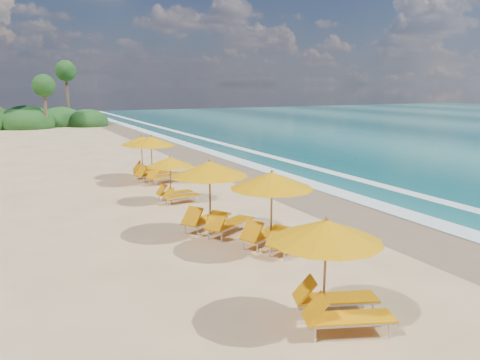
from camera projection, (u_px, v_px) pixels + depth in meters
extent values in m
plane|color=#D7B37E|center=(240.00, 208.00, 20.25)|extent=(160.00, 160.00, 0.00)
cube|color=#897051|center=(318.00, 198.00, 21.99)|extent=(4.00, 160.00, 0.01)
cube|color=white|center=(344.00, 194.00, 22.64)|extent=(1.20, 160.00, 0.01)
cube|color=white|center=(393.00, 188.00, 23.94)|extent=(0.80, 160.00, 0.01)
cylinder|color=olive|center=(325.00, 274.00, 10.18)|extent=(0.06, 0.06, 2.32)
cone|color=orange|center=(326.00, 231.00, 9.99)|extent=(3.07, 3.07, 0.47)
sphere|color=olive|center=(327.00, 219.00, 9.94)|extent=(0.08, 0.08, 0.08)
cylinder|color=olive|center=(271.00, 213.00, 14.66)|extent=(0.06, 0.06, 2.49)
cone|color=orange|center=(272.00, 180.00, 14.46)|extent=(3.38, 3.38, 0.50)
sphere|color=olive|center=(272.00, 171.00, 14.40)|extent=(0.09, 0.09, 0.09)
cylinder|color=olive|center=(210.00, 199.00, 16.33)|extent=(0.06, 0.06, 2.55)
cone|color=orange|center=(210.00, 169.00, 16.12)|extent=(3.56, 3.56, 0.51)
sphere|color=olive|center=(209.00, 160.00, 16.06)|extent=(0.09, 0.09, 0.09)
cylinder|color=olive|center=(170.00, 180.00, 21.03)|extent=(0.05, 0.05, 1.99)
cone|color=orange|center=(170.00, 162.00, 20.86)|extent=(2.19, 2.19, 0.40)
sphere|color=olive|center=(170.00, 157.00, 20.82)|extent=(0.07, 0.07, 0.07)
cylinder|color=olive|center=(152.00, 161.00, 25.02)|extent=(0.06, 0.06, 2.44)
cone|color=orange|center=(151.00, 141.00, 24.82)|extent=(3.26, 3.26, 0.49)
sphere|color=olive|center=(151.00, 136.00, 24.77)|extent=(0.09, 0.09, 0.09)
cylinder|color=olive|center=(142.00, 157.00, 26.66)|extent=(0.06, 0.06, 2.27)
cone|color=orange|center=(141.00, 141.00, 26.47)|extent=(2.79, 2.79, 0.46)
sphere|color=olive|center=(141.00, 136.00, 26.42)|extent=(0.08, 0.08, 0.08)
ellipsoid|color=#163D14|center=(27.00, 123.00, 57.08)|extent=(6.40, 6.40, 4.16)
ellipsoid|color=#163D14|center=(61.00, 121.00, 60.59)|extent=(5.60, 5.60, 3.64)
ellipsoid|color=#163D14|center=(88.00, 122.00, 60.15)|extent=(5.00, 5.00, 3.25)
cylinder|color=brown|center=(45.00, 107.00, 55.82)|extent=(0.36, 0.36, 5.00)
sphere|color=#163D14|center=(44.00, 85.00, 55.33)|extent=(2.60, 2.60, 2.60)
cylinder|color=brown|center=(68.00, 98.00, 60.47)|extent=(0.36, 0.36, 6.80)
sphere|color=#163D14|center=(66.00, 71.00, 59.80)|extent=(2.60, 2.60, 2.60)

